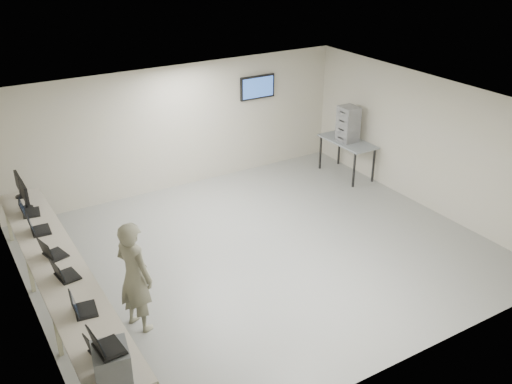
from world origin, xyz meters
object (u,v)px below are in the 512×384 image
equipment_box (112,365)px  workbench (59,269)px  side_table (347,143)px  soldier (135,276)px

equipment_box → workbench: bearing=99.2°
side_table → workbench: bearing=-164.7°
equipment_box → soldier: soldier is taller
equipment_box → soldier: bearing=74.1°
soldier → workbench: bearing=23.1°
equipment_box → soldier: (0.94, 1.89, -0.24)m
equipment_box → side_table: equipment_box is taller
equipment_box → side_table: bearing=43.6°
workbench → equipment_box: (-0.06, -2.75, 0.30)m
soldier → side_table: size_ratio=1.21×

